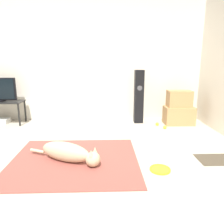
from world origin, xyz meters
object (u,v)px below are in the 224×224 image
at_px(cardboard_box_upper, 179,99).
at_px(tennis_ball_by_boxes, 157,124).
at_px(game_console, 0,121).
at_px(frisbee, 160,169).
at_px(tennis_ball_near_speaker, 165,127).
at_px(cardboard_box_lower, 179,115).
at_px(floor_speaker, 139,97).
at_px(dog, 69,153).

relative_size(cardboard_box_upper, tennis_ball_by_boxes, 7.25).
relative_size(cardboard_box_upper, game_console, 1.39).
bearing_deg(frisbee, tennis_ball_near_speaker, 72.79).
relative_size(tennis_ball_near_speaker, game_console, 0.19).
xyz_separation_m(cardboard_box_lower, tennis_ball_by_boxes, (-0.47, -0.10, -0.15)).
height_order(tennis_ball_by_boxes, game_console, game_console).
relative_size(cardboard_box_lower, floor_speaker, 0.54).
distance_m(frisbee, cardboard_box_upper, 2.23).
distance_m(cardboard_box_lower, tennis_ball_near_speaker, 0.52).
distance_m(cardboard_box_lower, game_console, 3.78).
bearing_deg(frisbee, cardboard_box_lower, 65.87).
bearing_deg(game_console, tennis_ball_near_speaker, -8.66).
xyz_separation_m(frisbee, tennis_ball_by_boxes, (0.41, 1.87, 0.02)).
height_order(dog, cardboard_box_lower, cardboard_box_lower).
relative_size(dog, cardboard_box_lower, 1.67).
relative_size(dog, floor_speaker, 0.90).
xyz_separation_m(frisbee, cardboard_box_lower, (0.88, 1.97, 0.17)).
bearing_deg(frisbee, tennis_ball_by_boxes, 77.62).
height_order(cardboard_box_lower, floor_speaker, floor_speaker).
bearing_deg(cardboard_box_upper, floor_speaker, 169.30).
height_order(frisbee, tennis_ball_by_boxes, tennis_ball_by_boxes).
height_order(frisbee, game_console, game_console).
bearing_deg(game_console, dog, -47.27).
xyz_separation_m(cardboard_box_upper, tennis_ball_by_boxes, (-0.46, -0.11, -0.51)).
xyz_separation_m(frisbee, game_console, (-2.89, 2.16, 0.04)).
bearing_deg(game_console, floor_speaker, -0.47).
relative_size(cardboard_box_lower, tennis_ball_by_boxes, 9.07).
bearing_deg(cardboard_box_lower, cardboard_box_upper, 134.02).
bearing_deg(game_console, cardboard_box_lower, -2.87).
bearing_deg(cardboard_box_lower, tennis_ball_by_boxes, -167.89).
height_order(floor_speaker, tennis_ball_by_boxes, floor_speaker).
relative_size(cardboard_box_upper, tennis_ball_near_speaker, 7.25).
distance_m(cardboard_box_upper, tennis_ball_by_boxes, 0.69).
distance_m(tennis_ball_by_boxes, game_console, 3.32).
distance_m(cardboard_box_upper, tennis_ball_near_speaker, 0.71).
bearing_deg(cardboard_box_upper, dog, -139.36).
bearing_deg(floor_speaker, frisbee, -91.50).
bearing_deg(cardboard_box_upper, tennis_ball_near_speaker, -136.85).
bearing_deg(tennis_ball_near_speaker, cardboard_box_upper, 43.15).
relative_size(dog, cardboard_box_upper, 2.09).
bearing_deg(tennis_ball_near_speaker, dog, -139.95).
bearing_deg(game_console, frisbee, -36.72).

